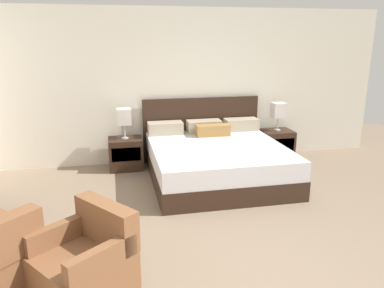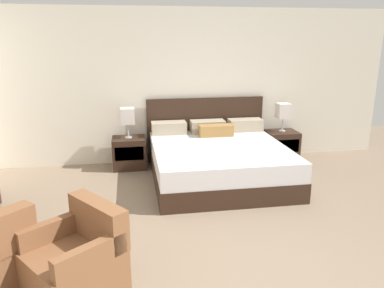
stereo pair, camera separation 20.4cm
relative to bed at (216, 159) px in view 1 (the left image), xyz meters
The scene contains 8 objects.
ground_plane 2.67m from the bed, 99.12° to the right, with size 10.93×10.93×0.00m, color #84705B.
wall_back 1.51m from the bed, 111.62° to the left, with size 7.36×0.06×2.59m, color silver.
bed is the anchor object (origin of this frame).
nightstand_left 1.53m from the bed, 150.93° to the left, with size 0.54×0.45×0.52m.
nightstand_right 1.53m from the bed, 29.09° to the left, with size 0.54×0.45×0.52m.
table_lamp_left 1.63m from the bed, 150.89° to the left, with size 0.22×0.22×0.50m.
table_lamp_right 1.63m from the bed, 29.14° to the left, with size 0.22×0.22×0.50m.
armchair_companion 3.00m from the bed, 126.51° to the right, with size 0.96×0.96×0.76m.
Camera 1 is at (-1.07, -2.64, 2.10)m, focal length 35.00 mm.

